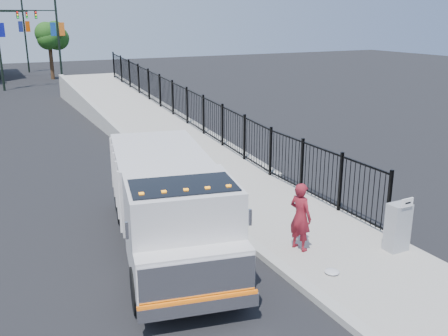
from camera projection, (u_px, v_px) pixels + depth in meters
name	position (u px, v px, depth m)	size (l,w,h in m)	color
ground	(237.00, 236.00, 13.87)	(120.00, 120.00, 0.00)	black
sidewalk	(338.00, 248.00, 12.97)	(3.55, 12.00, 0.12)	#9E998E
curb	(276.00, 263.00, 12.14)	(0.30, 12.00, 0.16)	#ADAAA3
ramp	(137.00, 123.00, 28.45)	(3.95, 24.00, 1.70)	#9E998E
iron_fence	(187.00, 118.00, 25.39)	(0.10, 28.00, 1.80)	black
truck	(168.00, 199.00, 12.54)	(3.81, 7.77, 2.55)	black
worker	(300.00, 217.00, 12.56)	(0.65, 0.43, 1.78)	maroon
utility_cabinet	(398.00, 227.00, 12.59)	(0.55, 0.40, 1.25)	gray
arrow_sign	(407.00, 203.00, 12.19)	(0.35, 0.04, 0.22)	white
debris	(332.00, 272.00, 11.58)	(0.35, 0.35, 0.09)	silver
light_pole_0	(2.00, 36.00, 39.74)	(3.77, 0.22, 8.00)	black
light_pole_1	(54.00, 35.00, 42.11)	(3.78, 0.22, 8.00)	black
light_pole_3	(22.00, 31.00, 52.71)	(3.77, 0.22, 8.00)	black
tree_1	(49.00, 38.00, 47.15)	(2.07, 2.07, 5.03)	#382314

